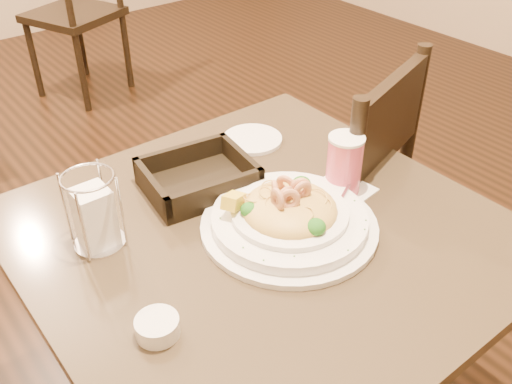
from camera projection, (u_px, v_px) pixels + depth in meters
main_table at (262, 307)px, 1.28m from camera, size 0.90×0.90×0.72m
dining_chair_near at (331, 204)px, 1.59m from camera, size 0.53×0.53×0.93m
dining_chair_far at (79, 7)px, 3.04m from camera, size 0.55×0.55×0.93m
pasta_bowl at (289, 216)px, 1.13m from camera, size 0.39×0.36×0.11m
drink_glass at (344, 165)px, 1.22m from camera, size 0.13×0.13×0.14m
bread_basket at (198, 180)px, 1.26m from camera, size 0.25×0.22×0.06m
napkin_caddy at (95, 216)px, 1.07m from camera, size 0.10×0.10×0.16m
side_plate at (252, 139)px, 1.44m from camera, size 0.18×0.18×0.01m
butter_ramekin at (157, 327)px, 0.92m from camera, size 0.07×0.07×0.03m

